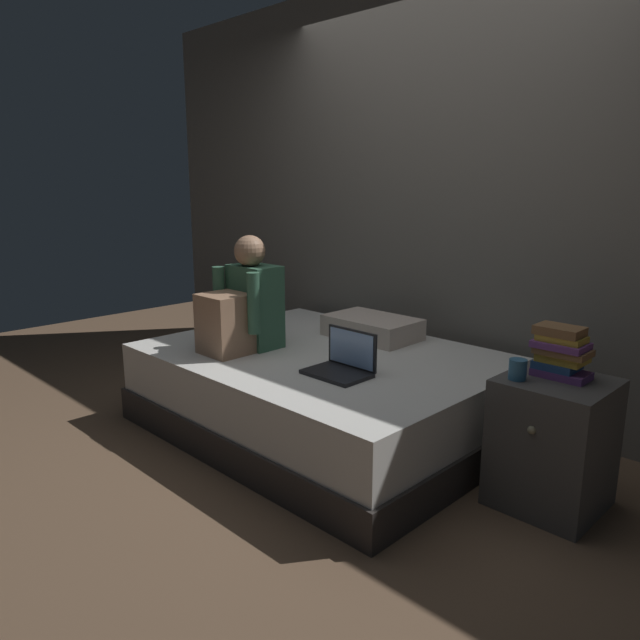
# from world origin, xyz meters

# --- Properties ---
(ground_plane) EXTENTS (8.00, 8.00, 0.00)m
(ground_plane) POSITION_xyz_m (0.00, 0.00, 0.00)
(ground_plane) COLOR brown
(wall_back) EXTENTS (5.60, 0.10, 2.70)m
(wall_back) POSITION_xyz_m (0.00, 1.20, 1.35)
(wall_back) COLOR slate
(wall_back) RESTS_ON ground_plane
(bed) EXTENTS (2.00, 1.50, 0.47)m
(bed) POSITION_xyz_m (-0.20, 0.30, 0.23)
(bed) COLOR #332D2B
(bed) RESTS_ON ground_plane
(nightstand) EXTENTS (0.44, 0.46, 0.59)m
(nightstand) POSITION_xyz_m (1.10, 0.42, 0.29)
(nightstand) COLOR #474442
(nightstand) RESTS_ON ground_plane
(person_sitting) EXTENTS (0.39, 0.44, 0.66)m
(person_sitting) POSITION_xyz_m (-0.58, 0.03, 0.72)
(person_sitting) COLOR #38664C
(person_sitting) RESTS_ON bed
(laptop) EXTENTS (0.32, 0.23, 0.22)m
(laptop) POSITION_xyz_m (0.14, 0.09, 0.52)
(laptop) COLOR black
(laptop) RESTS_ON bed
(pillow) EXTENTS (0.56, 0.36, 0.13)m
(pillow) POSITION_xyz_m (-0.22, 0.75, 0.53)
(pillow) COLOR beige
(pillow) RESTS_ON bed
(book_stack) EXTENTS (0.24, 0.18, 0.23)m
(book_stack) POSITION_xyz_m (1.08, 0.47, 0.70)
(book_stack) COLOR #703D84
(book_stack) RESTS_ON nightstand
(mug) EXTENTS (0.08, 0.08, 0.09)m
(mug) POSITION_xyz_m (0.97, 0.30, 0.63)
(mug) COLOR teal
(mug) RESTS_ON nightstand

